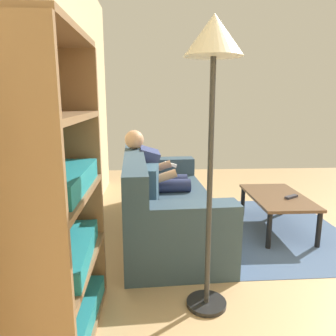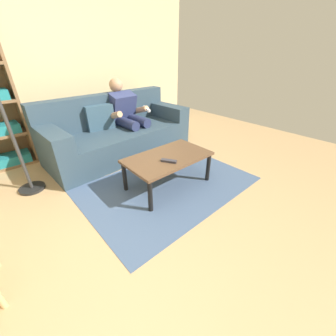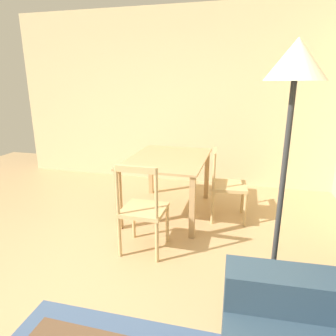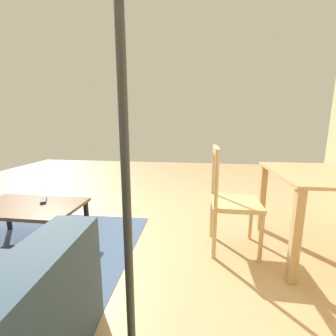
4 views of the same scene
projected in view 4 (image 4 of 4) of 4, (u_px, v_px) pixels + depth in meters
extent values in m
plane|color=tan|center=(150.00, 226.00, 2.55)|extent=(8.36, 8.36, 0.00)
cube|color=#2D4251|center=(24.00, 292.00, 0.86)|extent=(0.29, 0.93, 0.23)
cube|color=brown|center=(27.00, 207.00, 2.11)|extent=(0.98, 0.57, 0.03)
cylinder|color=black|center=(87.00, 218.00, 2.33)|extent=(0.05, 0.05, 0.36)
cylinder|color=black|center=(8.00, 214.00, 2.44)|extent=(0.05, 0.05, 0.36)
cylinder|color=black|center=(58.00, 243.00, 1.85)|extent=(0.05, 0.05, 0.36)
cube|color=#2D2D38|center=(44.00, 200.00, 2.20)|extent=(0.13, 0.17, 0.02)
cube|color=tan|center=(262.00, 198.00, 2.42)|extent=(0.06, 0.06, 0.71)
cube|color=tan|center=(296.00, 237.00, 1.59)|extent=(0.06, 0.06, 0.71)
cube|color=tan|center=(235.00, 203.00, 2.04)|extent=(0.42, 0.42, 0.04)
cylinder|color=tan|center=(261.00, 237.00, 1.87)|extent=(0.04, 0.04, 0.44)
cylinder|color=tan|center=(251.00, 218.00, 2.24)|extent=(0.04, 0.04, 0.44)
cylinder|color=tan|center=(214.00, 234.00, 1.92)|extent=(0.04, 0.04, 0.44)
cylinder|color=tan|center=(212.00, 216.00, 2.29)|extent=(0.04, 0.04, 0.44)
cylinder|color=tan|center=(217.00, 180.00, 1.83)|extent=(0.03, 0.03, 0.50)
cylinder|color=tan|center=(214.00, 171.00, 2.20)|extent=(0.03, 0.03, 0.50)
cube|color=tan|center=(216.00, 150.00, 1.97)|extent=(0.04, 0.38, 0.06)
cube|color=#3D5170|center=(32.00, 243.00, 2.18)|extent=(2.02, 1.43, 0.01)
cylinder|color=#333333|center=(127.00, 203.00, 0.89)|extent=(0.04, 0.04, 1.67)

